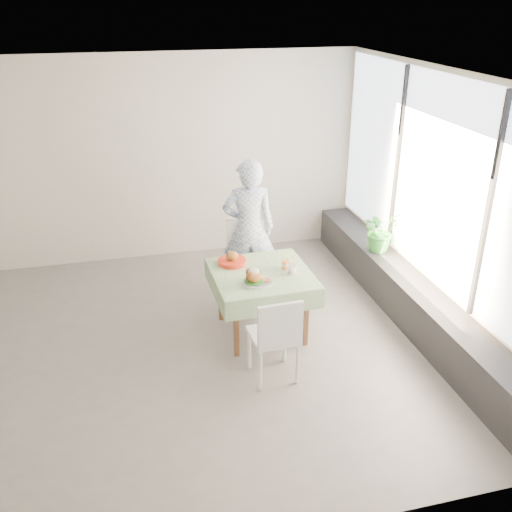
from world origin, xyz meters
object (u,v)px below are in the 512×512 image
object	(u,v)px
main_dish	(255,278)
juice_cup_orange	(285,264)
chair_near	(274,352)
chair_far	(246,277)
diner	(249,229)
potted_plant	(381,230)
cafe_table	(262,295)

from	to	relation	value
main_dish	juice_cup_orange	bearing A→B (deg)	32.24
chair_near	main_dish	xyz separation A→B (m)	(-0.03, 0.60, 0.52)
chair_far	diner	world-z (taller)	diner
chair_far	main_dish	bearing A→B (deg)	-97.26
chair_far	potted_plant	size ratio (longest dim) A/B	1.84
potted_plant	main_dish	bearing A→B (deg)	-152.94
chair_near	diner	bearing A→B (deg)	84.35
chair_near	juice_cup_orange	size ratio (longest dim) A/B	3.71
juice_cup_orange	potted_plant	world-z (taller)	potted_plant
main_dish	juice_cup_orange	size ratio (longest dim) A/B	1.38
potted_plant	chair_near	bearing A→B (deg)	-139.62
cafe_table	juice_cup_orange	distance (m)	0.43
chair_far	potted_plant	xyz separation A→B (m)	(1.73, -0.04, 0.46)
chair_near	potted_plant	world-z (taller)	potted_plant
cafe_table	diner	world-z (taller)	diner
juice_cup_orange	main_dish	bearing A→B (deg)	-147.76
cafe_table	main_dish	bearing A→B (deg)	-119.33
chair_far	juice_cup_orange	xyz separation A→B (m)	(0.27, -0.74, 0.50)
juice_cup_orange	potted_plant	xyz separation A→B (m)	(1.46, 0.70, -0.03)
chair_near	juice_cup_orange	world-z (taller)	juice_cup_orange
main_dish	juice_cup_orange	distance (m)	0.47
main_dish	potted_plant	xyz separation A→B (m)	(1.86, 0.95, -0.03)
chair_far	main_dish	xyz separation A→B (m)	(-0.13, -0.99, 0.50)
diner	main_dish	distance (m)	1.18
chair_near	main_dish	world-z (taller)	chair_near
cafe_table	main_dish	xyz separation A→B (m)	(-0.13, -0.23, 0.34)
cafe_table	chair_near	distance (m)	0.85
chair_near	diner	xyz separation A→B (m)	(0.17, 1.76, 0.59)
diner	main_dish	xyz separation A→B (m)	(-0.21, -1.16, -0.07)
chair_far	juice_cup_orange	world-z (taller)	juice_cup_orange
cafe_table	main_dish	size ratio (longest dim) A/B	3.10
diner	potted_plant	size ratio (longest dim) A/B	3.26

